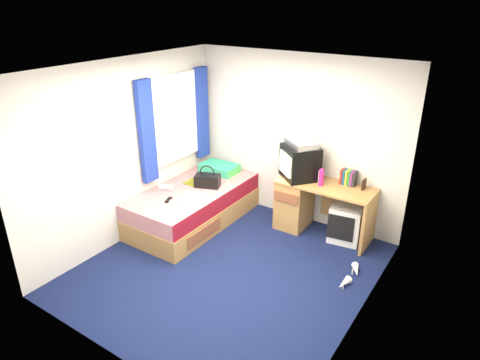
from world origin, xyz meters
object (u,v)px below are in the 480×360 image
Objects in this scene: pillow at (219,168)px; desk at (306,202)px; colour_swatch_fan at (168,200)px; crt_tv at (300,162)px; aerosol_can at (319,176)px; bed at (194,205)px; handbag at (207,180)px; pink_water_bottle at (321,178)px; white_heels at (350,277)px; remote_control at (168,200)px; magazine at (194,182)px; picture_frame at (364,184)px; storage_cube at (346,223)px; towel at (193,199)px; water_bottle at (166,187)px.

desk reaches higher than pillow.
desk is 1.92m from colour_swatch_fan.
aerosol_can is (0.29, 0.01, -0.14)m from crt_tv.
aerosol_can is (1.64, 0.05, 0.24)m from pillow.
pillow is (-0.05, 0.70, 0.33)m from bed.
handbag is (-1.30, -0.57, 0.23)m from desk.
white_heels is (0.76, -0.74, -0.82)m from pink_water_bottle.
crt_tv is 1.86m from remote_control.
handbag is at bearing -0.97° from magazine.
picture_frame is at bearing 11.60° from aerosol_can.
picture_frame reaches higher than remote_control.
crt_tv is (-0.13, 0.00, 0.58)m from desk.
handbag is (-1.17, -0.57, -0.35)m from crt_tv.
remote_control is at bearing -139.91° from desk.
storage_cube is 2.02m from handbag.
pillow is 0.54m from magazine.
remote_control is (-1.32, -1.23, -0.43)m from crt_tv.
handbag is at bearing 173.95° from white_heels.
bed is 9.09× the size of colour_swatch_fan.
crt_tv is at bearing 144.03° from white_heels.
pink_water_bottle is 1.34× the size of remote_control.
picture_frame is (2.17, 0.87, 0.55)m from bed.
bed is 0.78m from pillow.
magazine is (-1.77, -0.49, -0.31)m from pink_water_bottle.
pink_water_bottle is 2.07m from colour_swatch_fan.
bed is at bearing -111.31° from crt_tv.
white_heels is at bearing 9.73° from colour_swatch_fan.
pink_water_bottle reaches higher than storage_cube.
towel is (-1.31, -1.09, -0.25)m from aerosol_can.
picture_frame is 0.65× the size of pink_water_bottle.
remote_control is (-1.68, -1.16, -0.31)m from pink_water_bottle.
bed is at bearing -55.72° from magazine.
crt_tv is 0.89m from picture_frame.
colour_swatch_fan reaches higher than white_heels.
magazine is at bearing -160.01° from desk.
white_heels is (2.53, -0.25, -0.51)m from magazine.
water_bottle is 0.36m from colour_swatch_fan.
pillow is at bearing 82.86° from magazine.
water_bottle reaches higher than colour_swatch_fan.
storage_cube is at bearing 1.84° from desk.
pillow is at bearing -178.75° from desk.
bed is 7.14× the size of magazine.
crt_tv reaches higher than picture_frame.
colour_swatch_fan is (-2.20, -1.36, -0.27)m from picture_frame.
aerosol_can is 0.63× the size of magazine.
storage_cube is (2.03, 0.76, -0.01)m from bed.
towel is at bearing -50.45° from bed.
remote_control is at bearing -98.03° from crt_tv.
pink_water_bottle is 1.87m from magazine.
colour_swatch_fan reaches higher than bed.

